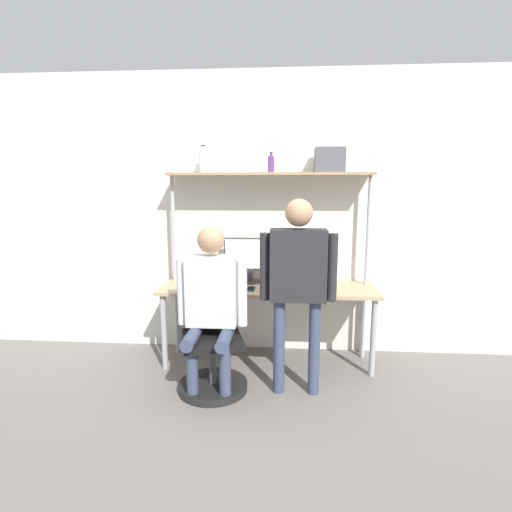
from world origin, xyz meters
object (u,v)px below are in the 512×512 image
at_px(cell_phone, 251,289).
at_px(person_standing, 298,273).
at_px(laptop, 219,281).
at_px(person_seated, 211,297).
at_px(storage_box, 330,160).
at_px(bottle_purple, 271,164).
at_px(office_chair, 212,356).
at_px(bottle_clear, 203,161).
at_px(monitor, 250,258).

height_order(cell_phone, person_standing, person_standing).
relative_size(cell_phone, person_standing, 0.10).
relative_size(laptop, cell_phone, 2.15).
relative_size(person_seated, storage_box, 5.03).
bearing_deg(laptop, person_seated, -87.39).
relative_size(cell_phone, person_seated, 0.11).
distance_m(laptop, bottle_purple, 1.16).
xyz_separation_m(person_seated, storage_box, (0.96, 0.73, 1.08)).
height_order(cell_phone, person_seated, person_seated).
xyz_separation_m(laptop, office_chair, (0.01, -0.49, -0.50)).
height_order(bottle_purple, bottle_clear, bottle_clear).
bearing_deg(cell_phone, storage_box, 20.80).
bearing_deg(bottle_clear, monitor, 3.36).
relative_size(laptop, bottle_purple, 1.77).
height_order(laptop, person_seated, person_seated).
bearing_deg(bottle_purple, cell_phone, -121.90).
bearing_deg(person_standing, bottle_clear, 140.23).
distance_m(monitor, laptop, 0.39).
bearing_deg(cell_phone, person_standing, -48.64).
xyz_separation_m(laptop, bottle_purple, (0.46, 0.20, 1.05)).
xyz_separation_m(monitor, storage_box, (0.72, -0.02, 0.90)).
xyz_separation_m(cell_phone, person_standing, (0.40, -0.46, 0.25)).
xyz_separation_m(monitor, person_seated, (-0.24, -0.76, -0.18)).
bearing_deg(bottle_purple, monitor, 172.74).
bearing_deg(cell_phone, bottle_purple, 58.10).
xyz_separation_m(monitor, laptop, (-0.26, -0.22, -0.18)).
bearing_deg(person_standing, person_seated, -178.50).
bearing_deg(storage_box, person_seated, -142.52).
bearing_deg(office_chair, cell_phone, 56.55).
relative_size(office_chair, storage_box, 3.42).
bearing_deg(storage_box, bottle_purple, 180.00).
bearing_deg(monitor, bottle_purple, -7.26).
height_order(person_seated, person_standing, person_standing).
bearing_deg(cell_phone, bottle_clear, 150.42).
distance_m(office_chair, person_seated, 0.51).
bearing_deg(storage_box, person_standing, -111.78).
distance_m(cell_phone, person_standing, 0.66).
xyz_separation_m(monitor, bottle_clear, (-0.43, -0.02, 0.90)).
distance_m(laptop, bottle_clear, 1.11).
bearing_deg(person_seated, laptop, 92.61).
distance_m(office_chair, person_standing, 0.98).
distance_m(cell_phone, office_chair, 0.68).
height_order(monitor, laptop, monitor).
relative_size(monitor, office_chair, 0.55).
bearing_deg(office_chair, storage_box, 35.35).
xyz_separation_m(person_standing, bottle_clear, (-0.86, 0.72, 0.88)).
bearing_deg(monitor, person_standing, -59.62).
distance_m(person_standing, bottle_purple, 1.14).
relative_size(office_chair, bottle_purple, 4.97).
relative_size(bottle_purple, bottle_clear, 0.73).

